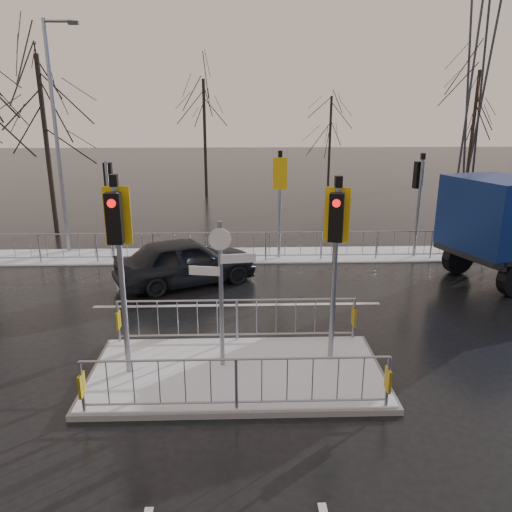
{
  "coord_description": "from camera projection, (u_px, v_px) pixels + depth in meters",
  "views": [
    {
      "loc": [
        0.1,
        -9.16,
        5.33
      ],
      "look_at": [
        0.48,
        2.58,
        1.8
      ],
      "focal_mm": 35.0,
      "sensor_mm": 36.0,
      "label": 1
    }
  ],
  "objects": [
    {
      "name": "ground",
      "position": [
        237.0,
        375.0,
        10.29
      ],
      "size": [
        120.0,
        120.0,
        0.0
      ],
      "primitive_type": "plane",
      "color": "black",
      "rests_on": "ground"
    },
    {
      "name": "snow_verge",
      "position": [
        238.0,
        255.0,
        18.52
      ],
      "size": [
        30.0,
        2.0,
        0.04
      ],
      "primitive_type": "cube",
      "color": "silver",
      "rests_on": "ground"
    },
    {
      "name": "lane_markings",
      "position": [
        237.0,
        384.0,
        9.97
      ],
      "size": [
        8.0,
        11.38,
        0.01
      ],
      "color": "silver",
      "rests_on": "ground"
    },
    {
      "name": "traffic_island",
      "position": [
        236.0,
        358.0,
        10.19
      ],
      "size": [
        6.0,
        3.04,
        4.15
      ],
      "color": "slate",
      "rests_on": "ground"
    },
    {
      "name": "far_kerb_fixtures",
      "position": [
        246.0,
        233.0,
        17.76
      ],
      "size": [
        18.0,
        0.65,
        3.83
      ],
      "color": "gray",
      "rests_on": "ground"
    },
    {
      "name": "car_far_lane",
      "position": [
        186.0,
        261.0,
        15.43
      ],
      "size": [
        4.69,
        3.39,
        1.48
      ],
      "primitive_type": "imported",
      "rotation": [
        0.0,
        0.0,
        2.0
      ],
      "color": "black",
      "rests_on": "ground"
    },
    {
      "name": "tree_near_b",
      "position": [
        43.0,
        111.0,
        20.53
      ],
      "size": [
        4.0,
        4.0,
        7.55
      ],
      "color": "black",
      "rests_on": "ground"
    },
    {
      "name": "tree_far_a",
      "position": [
        204.0,
        115.0,
        29.9
      ],
      "size": [
        3.75,
        3.75,
        7.08
      ],
      "color": "black",
      "rests_on": "ground"
    },
    {
      "name": "tree_far_b",
      "position": [
        330.0,
        125.0,
        32.25
      ],
      "size": [
        3.25,
        3.25,
        6.14
      ],
      "color": "black",
      "rests_on": "ground"
    },
    {
      "name": "tree_far_c",
      "position": [
        475.0,
        110.0,
        29.35
      ],
      "size": [
        4.0,
        4.0,
        7.55
      ],
      "color": "black",
      "rests_on": "ground"
    },
    {
      "name": "street_lamp_left",
      "position": [
        58.0,
        131.0,
        17.9
      ],
      "size": [
        1.25,
        0.18,
        8.2
      ],
      "color": "gray",
      "rests_on": "ground"
    },
    {
      "name": "pylon_wires",
      "position": [
        468.0,
        25.0,
        36.36
      ],
      "size": [
        70.0,
        2.38,
        19.97
      ],
      "color": "#2D3033",
      "rests_on": "ground"
    }
  ]
}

